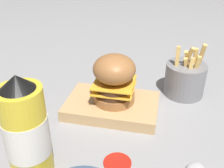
# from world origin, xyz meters

# --- Properties ---
(ground_plane) EXTENTS (6.00, 6.00, 0.00)m
(ground_plane) POSITION_xyz_m (0.00, 0.00, 0.00)
(ground_plane) COLOR gray
(serving_board) EXTENTS (0.23, 0.15, 0.03)m
(serving_board) POSITION_xyz_m (-0.05, 0.04, 0.01)
(serving_board) COLOR tan
(serving_board) RESTS_ON ground_plane
(burger) EXTENTS (0.10, 0.10, 0.12)m
(burger) POSITION_xyz_m (-0.05, 0.05, 0.09)
(burger) COLOR #9E6638
(burger) RESTS_ON serving_board
(ketchup_bottle) EXTENTS (0.08, 0.08, 0.21)m
(ketchup_bottle) POSITION_xyz_m (-0.15, -0.19, 0.10)
(ketchup_bottle) COLOR yellow
(ketchup_bottle) RESTS_ON ground_plane
(fries_basket) EXTENTS (0.11, 0.11, 0.15)m
(fries_basket) POSITION_xyz_m (0.13, 0.17, 0.05)
(fries_basket) COLOR slate
(fries_basket) RESTS_ON ground_plane
(ketchup_puddle) EXTENTS (0.06, 0.06, 0.00)m
(ketchup_puddle) POSITION_xyz_m (0.00, -0.14, 0.00)
(ketchup_puddle) COLOR #B21E14
(ketchup_puddle) RESTS_ON ground_plane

